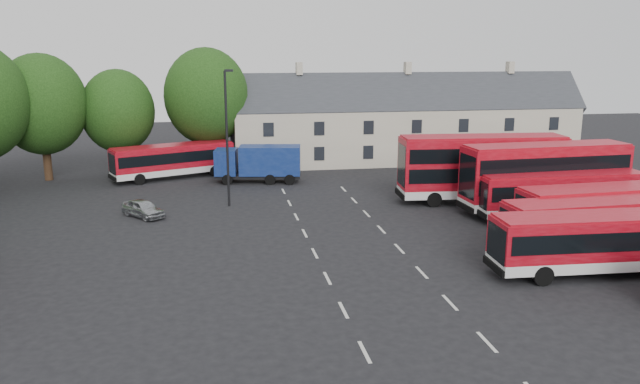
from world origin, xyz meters
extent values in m
plane|color=black|center=(0.00, 0.00, 0.00)|extent=(140.00, 140.00, 0.00)
cube|color=beige|center=(0.00, -10.00, 0.01)|extent=(0.15, 1.80, 0.01)
cube|color=beige|center=(0.00, -6.00, 0.01)|extent=(0.15, 1.80, 0.01)
cube|color=beige|center=(0.00, -2.00, 0.01)|extent=(0.15, 1.80, 0.01)
cube|color=beige|center=(0.00, 2.00, 0.01)|extent=(0.15, 1.80, 0.01)
cube|color=beige|center=(0.00, 6.00, 0.01)|extent=(0.15, 1.80, 0.01)
cube|color=beige|center=(0.00, 10.00, 0.01)|extent=(0.15, 1.80, 0.01)
cube|color=beige|center=(0.00, 14.00, 0.01)|extent=(0.15, 1.80, 0.01)
cube|color=beige|center=(0.00, 18.00, 0.01)|extent=(0.15, 1.80, 0.01)
cube|color=beige|center=(5.00, -10.00, 0.01)|extent=(0.15, 1.80, 0.01)
cube|color=beige|center=(5.00, -6.00, 0.01)|extent=(0.15, 1.80, 0.01)
cube|color=beige|center=(5.00, -2.00, 0.01)|extent=(0.15, 1.80, 0.01)
cube|color=beige|center=(5.00, 2.00, 0.01)|extent=(0.15, 1.80, 0.01)
cube|color=beige|center=(5.00, 6.00, 0.01)|extent=(0.15, 1.80, 0.01)
cube|color=beige|center=(5.00, 10.00, 0.01)|extent=(0.15, 1.80, 0.01)
cube|color=beige|center=(5.00, 14.00, 0.01)|extent=(0.15, 1.80, 0.01)
cube|color=beige|center=(5.00, 18.00, 0.01)|extent=(0.15, 1.80, 0.01)
cylinder|color=black|center=(-20.00, 26.00, 2.01)|extent=(0.70, 0.70, 4.02)
ellipsoid|color=black|center=(-20.00, 26.00, 6.68)|extent=(7.59, 7.59, 8.73)
cylinder|color=black|center=(-14.00, 28.00, 1.75)|extent=(0.70, 0.70, 3.50)
ellipsoid|color=black|center=(-14.00, 28.00, 5.81)|extent=(6.60, 6.60, 7.59)
cylinder|color=black|center=(-6.00, 29.00, 2.10)|extent=(0.70, 0.70, 4.20)
ellipsoid|color=black|center=(-6.00, 29.00, 6.97)|extent=(7.92, 7.92, 9.11)
cube|color=beige|center=(14.00, 30.00, 2.75)|extent=(35.00, 7.00, 5.50)
cube|color=#2D3035|center=(14.00, 30.00, 5.50)|extent=(35.70, 7.13, 7.13)
cube|color=beige|center=(3.00, 30.00, 9.46)|extent=(0.60, 0.90, 1.20)
cube|color=beige|center=(14.00, 30.00, 9.46)|extent=(0.60, 0.90, 1.20)
cube|color=beige|center=(25.00, 30.00, 9.46)|extent=(0.60, 0.90, 1.20)
cube|color=silver|center=(13.92, -3.74, 0.79)|extent=(11.33, 3.03, 0.56)
cube|color=#9F0918|center=(13.92, -3.74, 2.07)|extent=(11.33, 3.03, 1.99)
cube|color=black|center=(13.92, -3.74, 2.12)|extent=(10.88, 3.07, 0.97)
cube|color=#9F0918|center=(13.92, -3.74, 3.11)|extent=(11.10, 2.91, 0.12)
cylinder|color=black|center=(10.28, -4.74, 0.51)|extent=(1.03, 0.33, 1.02)
cube|color=silver|center=(15.79, -0.86, 0.79)|extent=(11.31, 2.93, 0.56)
cube|color=#9F0918|center=(15.79, -0.86, 2.07)|extent=(11.31, 2.93, 1.99)
cube|color=black|center=(15.79, -0.86, 2.12)|extent=(10.86, 2.98, 0.97)
cube|color=#9F0918|center=(15.79, -0.86, 3.11)|extent=(11.08, 2.82, 0.12)
cylinder|color=black|center=(12.24, -2.14, 0.51)|extent=(1.03, 0.32, 1.02)
cylinder|color=black|center=(19.34, 0.42, 0.51)|extent=(1.03, 0.32, 1.02)
cube|color=silver|center=(18.21, 1.69, 0.82)|extent=(11.80, 3.25, 0.58)
cube|color=#9F0918|center=(18.21, 1.69, 2.15)|extent=(11.80, 3.25, 2.07)
cube|color=black|center=(18.21, 1.69, 2.20)|extent=(11.34, 3.29, 1.01)
cube|color=#9F0918|center=(18.21, 1.69, 3.24)|extent=(11.56, 3.13, 0.13)
cylinder|color=black|center=(14.54, 0.30, 0.53)|extent=(1.08, 0.35, 1.06)
cube|color=silver|center=(17.64, 6.50, 0.80)|extent=(11.47, 2.86, 0.57)
cube|color=#9F0918|center=(17.64, 6.50, 2.10)|extent=(11.47, 2.86, 2.02)
cube|color=black|center=(17.64, 6.50, 2.15)|extent=(11.01, 2.91, 0.99)
cube|color=#9F0918|center=(17.64, 6.50, 3.16)|extent=(11.24, 2.75, 0.12)
cylinder|color=black|center=(13.96, 5.41, 0.52)|extent=(1.04, 0.31, 1.04)
cylinder|color=black|center=(21.31, 7.58, 0.52)|extent=(1.04, 0.31, 1.04)
cube|color=silver|center=(17.49, 8.42, 0.84)|extent=(12.03, 3.35, 0.60)
cube|color=#9F0918|center=(17.49, 8.42, 2.95)|extent=(12.03, 3.35, 3.63)
cube|color=black|center=(17.49, 8.42, 2.25)|extent=(11.56, 3.39, 1.03)
cube|color=#9F0918|center=(17.49, 8.42, 4.82)|extent=(11.79, 3.23, 0.13)
cylinder|color=black|center=(13.75, 6.99, 0.54)|extent=(1.10, 0.36, 1.08)
cylinder|color=black|center=(21.23, 9.85, 0.54)|extent=(1.10, 0.36, 1.08)
cube|color=black|center=(17.49, 8.42, 3.65)|extent=(11.56, 3.39, 1.03)
cube|color=silver|center=(14.37, 12.03, 0.87)|extent=(12.48, 3.68, 0.62)
cube|color=#9F0918|center=(14.37, 12.03, 3.05)|extent=(12.48, 3.68, 3.75)
cube|color=black|center=(14.37, 12.03, 2.32)|extent=(12.00, 3.71, 1.06)
cube|color=#9F0918|center=(14.37, 12.03, 4.98)|extent=(12.23, 3.55, 0.13)
cylinder|color=black|center=(10.35, 11.05, 0.56)|extent=(1.14, 0.39, 1.12)
cylinder|color=black|center=(18.39, 13.01, 0.56)|extent=(1.14, 0.39, 1.12)
cube|color=black|center=(14.37, 12.03, 3.78)|extent=(12.00, 3.71, 1.06)
cube|color=silver|center=(-9.11, 24.93, 0.76)|extent=(10.84, 6.44, 0.54)
cube|color=#9F0918|center=(-9.11, 24.93, 1.98)|extent=(10.84, 6.44, 1.90)
cube|color=black|center=(-9.11, 24.93, 2.03)|extent=(10.47, 6.33, 0.93)
cube|color=#9F0918|center=(-9.11, 24.93, 2.98)|extent=(10.61, 6.27, 0.12)
cylinder|color=black|center=(-11.84, 22.57, 0.49)|extent=(1.01, 0.63, 0.98)
cylinder|color=black|center=(-6.38, 27.29, 0.49)|extent=(1.01, 0.63, 0.98)
cube|color=black|center=(-1.77, 21.86, 0.59)|extent=(7.51, 3.07, 0.27)
cube|color=navy|center=(-4.47, 22.30, 1.82)|extent=(2.16, 2.54, 2.19)
cube|color=black|center=(-5.32, 22.44, 2.15)|extent=(0.40, 1.93, 1.09)
cube|color=navy|center=(-0.73, 21.70, 1.96)|extent=(5.50, 3.08, 2.46)
cylinder|color=black|center=(-4.45, 21.25, 0.46)|extent=(0.94, 0.40, 0.91)
cylinder|color=black|center=(1.14, 22.44, 0.46)|extent=(0.94, 0.40, 0.91)
imported|color=#A9ACB1|center=(-10.43, 11.75, 0.62)|extent=(3.44, 3.70, 1.23)
cylinder|color=black|center=(-4.50, 13.88, 4.93)|extent=(0.18, 0.18, 9.86)
cube|color=black|center=(-4.21, 13.83, 9.86)|extent=(0.62, 0.33, 0.18)
camera|label=1|loc=(-5.38, -31.35, 11.40)|focal=35.00mm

